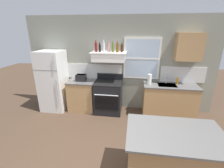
{
  "coord_description": "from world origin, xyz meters",
  "views": [
    {
      "loc": [
        0.44,
        -2.22,
        2.3
      ],
      "look_at": [
        -0.05,
        1.2,
        1.1
      ],
      "focal_mm": 24.88,
      "sensor_mm": 36.0,
      "label": 1
    }
  ],
  "objects": [
    {
      "name": "bottle_amber_wine",
      "position": [
        -0.01,
        1.95,
        1.86
      ],
      "size": [
        0.07,
        0.07,
        0.28
      ],
      "color": "brown",
      "rests_on": "range_hood_shelf"
    },
    {
      "name": "bottle_olive_oil_square",
      "position": [
        -0.14,
        1.96,
        1.86
      ],
      "size": [
        0.06,
        0.06,
        0.27
      ],
      "color": "#4C601E",
      "rests_on": "range_hood_shelf"
    },
    {
      "name": "ground_plane",
      "position": [
        0.0,
        0.0,
        0.0
      ],
      "size": [
        16.0,
        16.0,
        0.0
      ],
      "primitive_type": "plane",
      "color": "#4C3828"
    },
    {
      "name": "range_hood_shelf",
      "position": [
        -0.25,
        1.96,
        1.62
      ],
      "size": [
        0.96,
        0.52,
        0.24
      ],
      "color": "white"
    },
    {
      "name": "counter_left_of_stove",
      "position": [
        -1.05,
        1.9,
        0.46
      ],
      "size": [
        0.79,
        0.63,
        0.91
      ],
      "color": "tan",
      "rests_on": "ground_plane"
    },
    {
      "name": "bottle_clear_tall",
      "position": [
        -0.37,
        1.9,
        1.88
      ],
      "size": [
        0.06,
        0.06,
        0.32
      ],
      "color": "silver",
      "rests_on": "range_hood_shelf"
    },
    {
      "name": "bottle_balsamic_dark",
      "position": [
        -0.48,
        1.91,
        1.85
      ],
      "size": [
        0.06,
        0.06,
        0.25
      ],
      "color": "black",
      "rests_on": "range_hood_shelf"
    },
    {
      "name": "sink_faucet",
      "position": [
        1.35,
        2.0,
        1.08
      ],
      "size": [
        0.03,
        0.17,
        0.28
      ],
      "color": "silver",
      "rests_on": "counter_right_with_sink"
    },
    {
      "name": "stove_range",
      "position": [
        -0.25,
        1.86,
        0.46
      ],
      "size": [
        0.76,
        0.69,
        1.09
      ],
      "color": "black",
      "rests_on": "ground_plane"
    },
    {
      "name": "refrigerator",
      "position": [
        -1.9,
        1.84,
        0.88
      ],
      "size": [
        0.7,
        0.72,
        1.76
      ],
      "color": "white",
      "rests_on": "ground_plane"
    },
    {
      "name": "back_wall",
      "position": [
        0.03,
        2.23,
        1.35
      ],
      "size": [
        5.4,
        0.11,
        2.7
      ],
      "color": "gray",
      "rests_on": "ground_plane"
    },
    {
      "name": "paper_towel_roll",
      "position": [
        0.88,
        1.9,
        1.04
      ],
      "size": [
        0.11,
        0.11,
        0.27
      ],
      "primitive_type": "cylinder",
      "color": "white",
      "rests_on": "counter_right_with_sink"
    },
    {
      "name": "bottle_rose_pink",
      "position": [
        -0.26,
        2.0,
        1.87
      ],
      "size": [
        0.07,
        0.07,
        0.3
      ],
      "color": "#C67F84",
      "rests_on": "range_hood_shelf"
    },
    {
      "name": "bottle_brown_stout",
      "position": [
        0.1,
        1.99,
        1.85
      ],
      "size": [
        0.06,
        0.06,
        0.24
      ],
      "color": "#381E0F",
      "rests_on": "range_hood_shelf"
    },
    {
      "name": "dish_soap_bottle",
      "position": [
        1.63,
        2.0,
        1.0
      ],
      "size": [
        0.06,
        0.06,
        0.18
      ],
      "primitive_type": "cylinder",
      "color": "orange",
      "rests_on": "counter_right_with_sink"
    },
    {
      "name": "counter_right_with_sink",
      "position": [
        1.45,
        1.9,
        0.46
      ],
      "size": [
        1.43,
        0.63,
        0.91
      ],
      "color": "tan",
      "rests_on": "ground_plane"
    },
    {
      "name": "upper_cabinet_right",
      "position": [
        1.8,
        2.04,
        1.9
      ],
      "size": [
        0.64,
        0.32,
        0.7
      ],
      "color": "tan"
    },
    {
      "name": "kitchen_island",
      "position": [
        1.09,
        -0.24,
        0.46
      ],
      "size": [
        1.4,
        0.9,
        0.91
      ],
      "color": "tan",
      "rests_on": "ground_plane"
    },
    {
      "name": "bottle_red_label_wine",
      "position": [
        -0.59,
        1.95,
        1.87
      ],
      "size": [
        0.07,
        0.07,
        0.3
      ],
      "color": "maroon",
      "rests_on": "range_hood_shelf"
    },
    {
      "name": "toaster",
      "position": [
        -1.05,
        1.89,
        1.01
      ],
      "size": [
        0.3,
        0.2,
        0.19
      ],
      "color": "black",
      "rests_on": "counter_left_of_stove"
    }
  ]
}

